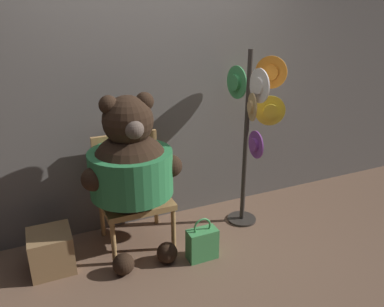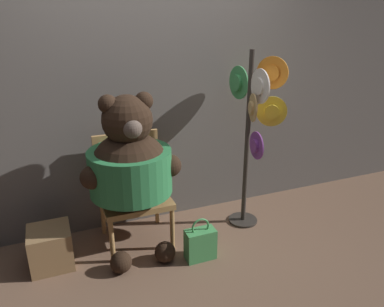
% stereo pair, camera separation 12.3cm
% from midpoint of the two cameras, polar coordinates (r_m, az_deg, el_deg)
% --- Properties ---
extents(ground_plane, '(14.00, 14.00, 0.00)m').
position_cam_midpoint_polar(ground_plane, '(3.33, -1.31, -14.72)').
color(ground_plane, brown).
extents(wall_back, '(8.00, 0.10, 2.42)m').
position_cam_midpoint_polar(wall_back, '(3.43, -5.55, 8.56)').
color(wall_back, '#66605B').
rests_on(wall_back, ground_plane).
extents(chair, '(0.57, 0.52, 0.95)m').
position_cam_midpoint_polar(chair, '(3.32, -8.08, -4.99)').
color(chair, '#B2844C').
rests_on(chair, ground_plane).
extents(teddy_bear, '(0.81, 0.72, 1.36)m').
position_cam_midpoint_polar(teddy_bear, '(3.05, -8.24, -1.96)').
color(teddy_bear, black).
rests_on(teddy_bear, ground_plane).
extents(hat_display_rack, '(0.44, 0.64, 1.64)m').
position_cam_midpoint_polar(hat_display_rack, '(3.36, 10.40, 4.82)').
color(hat_display_rack, '#332D28').
rests_on(hat_display_rack, ground_plane).
extents(handbag_on_ground, '(0.25, 0.13, 0.38)m').
position_cam_midpoint_polar(handbag_on_ground, '(3.17, 2.42, -13.58)').
color(handbag_on_ground, '#479E56').
rests_on(handbag_on_ground, ground_plane).
extents(wooden_crate, '(0.33, 0.33, 0.33)m').
position_cam_midpoint_polar(wooden_crate, '(3.27, -19.69, -13.33)').
color(wooden_crate, '#937047').
rests_on(wooden_crate, ground_plane).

